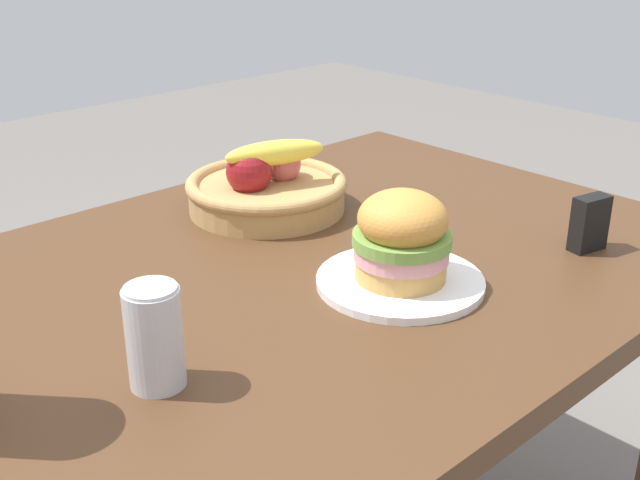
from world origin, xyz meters
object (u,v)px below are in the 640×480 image
Objects in this scene: soda_can at (155,337)px; napkin_holder at (589,223)px; sandwich at (402,237)px; fruit_basket at (267,187)px; plate at (400,281)px.

napkin_holder is (0.71, -0.14, -0.02)m from soda_can.
sandwich is 1.59× the size of napkin_holder.
napkin_holder is at bearing -61.77° from fruit_basket.
napkin_holder is at bearing -20.59° from plate.
fruit_basket is at bearing 81.67° from plate.
plate is 0.34m from napkin_holder.
soda_can is 0.43× the size of fruit_basket.
soda_can reaches higher than napkin_holder.
soda_can is at bearing -178.93° from napkin_holder.
fruit_basket is 0.55m from napkin_holder.
plate is 2.73× the size of napkin_holder.
plate is 0.37m from fruit_basket.
sandwich is (0.00, 0.00, 0.07)m from plate.
soda_can is at bearing 177.03° from sandwich.
fruit_basket is 3.22× the size of napkin_holder.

